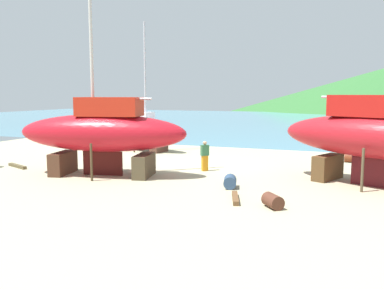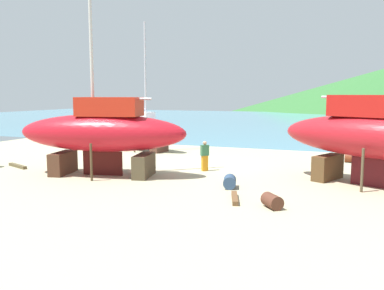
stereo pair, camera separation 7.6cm
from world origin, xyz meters
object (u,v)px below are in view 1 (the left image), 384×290
Objects in this scene: sailboat_small_center at (103,132)px; barrel_rust_near at (273,201)px; barrel_tipped_left at (351,158)px; sailboat_large_starboard at (377,135)px; worker at (205,155)px; barrel_blue_faded at (230,182)px; sailboat_far_slipway at (142,129)px.

barrel_rust_near is (9.49, -3.05, -2.05)m from sailboat_small_center.
barrel_tipped_left is (2.79, 12.21, 0.02)m from barrel_rust_near.
sailboat_large_starboard is 10.19× the size of worker.
worker reaches higher than barrel_blue_faded.
sailboat_far_slipway is 14.90m from barrel_tipped_left.
sailboat_large_starboard is at bearing 54.33° from barrel_rust_near.
sailboat_far_slipway is 5.66× the size of worker.
sailboat_large_starboard reaches higher than worker.
sailboat_large_starboard reaches higher than barrel_tipped_left.
sailboat_far_slipway is 11.68× the size of barrel_tipped_left.
sailboat_far_slipway is 10.46× the size of barrel_blue_faded.
barrel_blue_faded is at bearing -33.73° from sailboat_far_slipway.
sailboat_small_center is 1.66× the size of sailboat_far_slipway.
sailboat_far_slipway is 9.38m from worker.
sailboat_far_slipway is 17.21m from barrel_rust_near.
sailboat_small_center reaches higher than sailboat_far_slipway.
sailboat_large_starboard is at bearing 177.93° from sailboat_small_center.
barrel_tipped_left reaches higher than barrel_rust_near.
barrel_blue_faded is at bearing 132.54° from barrel_rust_near.
sailboat_small_center is at bearing 176.71° from barrel_blue_faded.
sailboat_small_center is 19.34× the size of barrel_tipped_left.
barrel_blue_faded reaches higher than barrel_tipped_left.
barrel_blue_faded is (7.07, -0.41, -2.03)m from sailboat_small_center.
barrel_blue_faded reaches higher than barrel_rust_near.
barrel_tipped_left is at bearing 11.11° from sailboat_far_slipway.
sailboat_large_starboard is 18.85× the size of barrel_blue_faded.
barrel_tipped_left is at bearing 77.13° from barrel_rust_near.
sailboat_far_slipway is (-2.55, 9.17, -0.65)m from sailboat_small_center.
worker is (-8.66, 0.95, -1.54)m from sailboat_large_starboard.
barrel_rust_near is at bearing -10.66° from worker.
sailboat_small_center is 18.12× the size of barrel_rust_near.
sailboat_small_center is 5.74m from worker.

